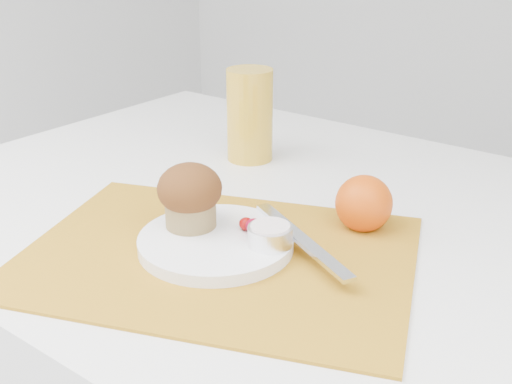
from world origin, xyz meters
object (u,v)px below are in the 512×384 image
Objects in this scene: juice_glass at (250,115)px; muffin at (190,195)px; plate at (216,242)px; orange at (364,203)px.

muffin is (0.12, -0.28, -0.01)m from juice_glass.
plate is 0.20m from orange.
orange is 0.49× the size of juice_glass.
juice_glass reaches higher than orange.
muffin is at bearing -135.62° from orange.
muffin reaches higher than plate.
juice_glass is at bearing 156.39° from orange.
juice_glass is (-0.28, 0.12, 0.04)m from orange.
juice_glass reaches higher than muffin.
juice_glass is at bearing 120.48° from plate.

